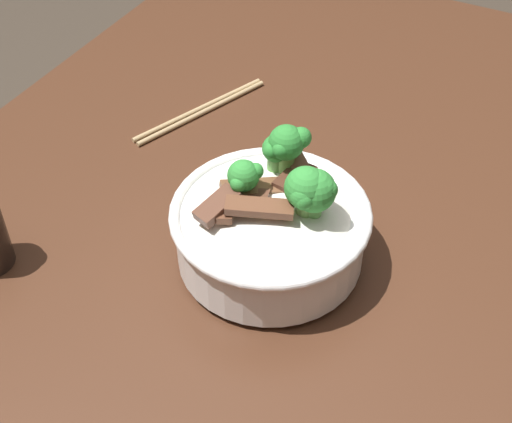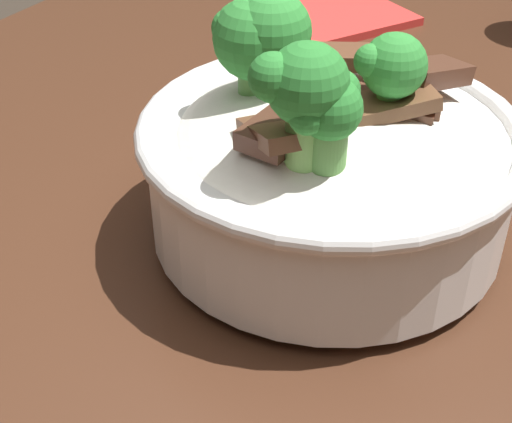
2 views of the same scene
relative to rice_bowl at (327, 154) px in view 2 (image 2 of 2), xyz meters
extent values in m
cube|color=#472819|center=(-0.06, -0.02, -0.08)|extent=(1.29, 0.92, 0.05)
cube|color=#472819|center=(0.51, 0.36, -0.46)|extent=(0.07, 0.07, 0.70)
cylinder|color=white|center=(0.00, 0.00, -0.05)|extent=(0.09, 0.09, 0.01)
cylinder|color=white|center=(0.00, 0.00, -0.02)|extent=(0.21, 0.21, 0.07)
torus|color=white|center=(0.00, 0.00, 0.02)|extent=(0.22, 0.22, 0.01)
ellipsoid|color=white|center=(0.00, 0.00, 0.00)|extent=(0.19, 0.19, 0.06)
cube|color=brown|center=(0.03, -0.04, 0.04)|extent=(0.05, 0.04, 0.01)
cube|color=#563323|center=(0.01, -0.03, 0.04)|extent=(0.03, 0.06, 0.01)
cube|color=brown|center=(0.03, 0.00, 0.05)|extent=(0.05, 0.07, 0.01)
cube|color=brown|center=(-0.01, -0.02, 0.04)|extent=(0.07, 0.07, 0.02)
cube|color=#4C2B1E|center=(-0.04, 0.01, 0.04)|extent=(0.06, 0.03, 0.01)
cube|color=#563323|center=(0.04, -0.04, 0.04)|extent=(0.06, 0.04, 0.02)
cube|color=brown|center=(-0.05, 0.01, 0.04)|extent=(0.05, 0.05, 0.02)
cylinder|color=#7AB256|center=(0.00, 0.04, 0.04)|extent=(0.02, 0.02, 0.02)
sphere|color=green|center=(0.00, 0.04, 0.07)|extent=(0.05, 0.05, 0.05)
sphere|color=green|center=(0.01, 0.04, 0.06)|extent=(0.02, 0.02, 0.02)
sphere|color=green|center=(0.00, 0.05, 0.07)|extent=(0.03, 0.03, 0.03)
cylinder|color=#5B9947|center=(-0.05, -0.03, 0.04)|extent=(0.02, 0.02, 0.02)
sphere|color=#2D8433|center=(-0.05, -0.03, 0.06)|extent=(0.03, 0.03, 0.03)
sphere|color=#2D8433|center=(-0.04, -0.02, 0.06)|extent=(0.02, 0.02, 0.02)
sphere|color=#2D8433|center=(-0.06, -0.02, 0.06)|extent=(0.02, 0.02, 0.02)
cylinder|color=#5B9947|center=(0.00, 0.05, 0.04)|extent=(0.02, 0.02, 0.02)
sphere|color=green|center=(0.00, 0.05, 0.06)|extent=(0.05, 0.05, 0.05)
sphere|color=green|center=(0.01, 0.04, 0.07)|extent=(0.03, 0.03, 0.03)
sphere|color=green|center=(-0.01, 0.06, 0.07)|extent=(0.02, 0.02, 0.02)
cylinder|color=#6BA84C|center=(0.01, -0.03, 0.04)|extent=(0.01, 0.01, 0.02)
sphere|color=green|center=(0.01, -0.03, 0.06)|extent=(0.03, 0.03, 0.03)
sphere|color=green|center=(0.02, -0.03, 0.06)|extent=(0.02, 0.02, 0.02)
sphere|color=green|center=(0.00, -0.02, 0.06)|extent=(0.02, 0.02, 0.02)
cylinder|color=#7AB256|center=(-0.05, -0.01, 0.04)|extent=(0.02, 0.02, 0.03)
sphere|color=#2D8433|center=(-0.05, -0.01, 0.07)|extent=(0.04, 0.04, 0.04)
sphere|color=#2D8433|center=(-0.04, -0.01, 0.07)|extent=(0.02, 0.02, 0.02)
sphere|color=#2D8433|center=(-0.06, 0.00, 0.07)|extent=(0.02, 0.02, 0.02)
cube|color=red|center=(0.33, 0.15, -0.05)|extent=(0.20, 0.18, 0.01)
camera|label=1|loc=(0.52, 0.25, 0.56)|focal=51.19mm
camera|label=2|loc=(-0.34, -0.14, 0.22)|focal=52.13mm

